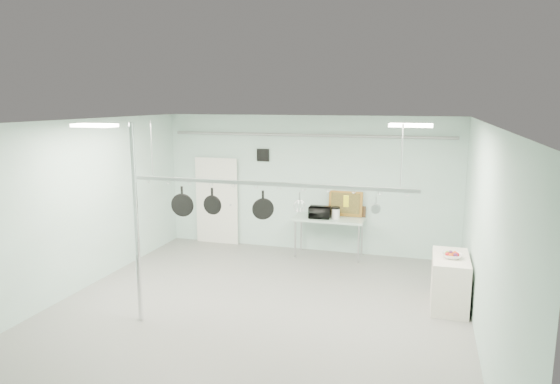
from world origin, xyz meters
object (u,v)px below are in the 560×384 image
(skillet_left, at_px, (182,202))
(skillet_mid, at_px, (212,201))
(pot_rack, at_px, (268,182))
(microwave, at_px, (320,212))
(chrome_pole, at_px, (136,225))
(skillet_right, at_px, (263,205))
(coffee_canister, at_px, (336,214))
(side_cabinet, at_px, (450,281))
(prep_table, at_px, (329,221))
(fruit_bowl, at_px, (452,256))

(skillet_left, bearing_deg, skillet_mid, -6.12)
(pot_rack, relative_size, microwave, 10.05)
(chrome_pole, relative_size, skillet_right, 6.50)
(chrome_pole, bearing_deg, pot_rack, 25.35)
(skillet_mid, bearing_deg, coffee_canister, 68.15)
(skillet_left, bearing_deg, coffee_canister, 51.24)
(skillet_left, bearing_deg, skillet_right, -6.12)
(microwave, xyz_separation_m, skillet_mid, (-1.18, -3.23, 0.82))
(side_cabinet, bearing_deg, skillet_left, -166.27)
(chrome_pole, height_order, coffee_canister, chrome_pole)
(pot_rack, relative_size, skillet_left, 8.83)
(microwave, xyz_separation_m, skillet_left, (-1.75, -3.23, 0.78))
(skillet_right, bearing_deg, prep_table, 56.24)
(side_cabinet, height_order, microwave, microwave)
(prep_table, xyz_separation_m, coffee_canister, (0.15, -0.02, 0.19))
(prep_table, bearing_deg, pot_rack, -96.91)
(prep_table, distance_m, fruit_bowl, 3.44)
(microwave, distance_m, fruit_bowl, 3.55)
(skillet_right, bearing_deg, microwave, 59.65)
(chrome_pole, distance_m, side_cabinet, 5.37)
(prep_table, xyz_separation_m, skillet_mid, (-1.39, -3.30, 1.02))
(prep_table, relative_size, skillet_mid, 3.50)
(coffee_canister, height_order, skillet_right, skillet_right)
(pot_rack, distance_m, skillet_left, 1.61)
(skillet_left, bearing_deg, pot_rack, -6.12)
(fruit_bowl, bearing_deg, side_cabinet, 90.89)
(skillet_mid, bearing_deg, skillet_right, 3.24)
(skillet_right, bearing_deg, skillet_left, 154.56)
(chrome_pole, relative_size, pot_rack, 0.67)
(microwave, distance_m, skillet_right, 3.34)
(side_cabinet, bearing_deg, fruit_bowl, -89.11)
(prep_table, distance_m, side_cabinet, 3.39)
(chrome_pole, relative_size, fruit_bowl, 9.84)
(microwave, bearing_deg, side_cabinet, 140.53)
(coffee_canister, xyz_separation_m, skillet_left, (-2.10, -3.28, 0.79))
(skillet_mid, bearing_deg, pot_rack, 3.24)
(skillet_mid, xyz_separation_m, skillet_right, (0.90, 0.00, -0.02))
(prep_table, distance_m, skillet_right, 3.48)
(pot_rack, bearing_deg, microwave, 86.55)
(pot_rack, bearing_deg, coffee_canister, 80.50)
(pot_rack, height_order, skillet_mid, pot_rack)
(prep_table, bearing_deg, skillet_mid, -112.80)
(side_cabinet, xyz_separation_m, microwave, (-2.75, 2.13, 0.59))
(prep_table, relative_size, skillet_left, 2.94)
(fruit_bowl, bearing_deg, chrome_pole, -158.59)
(side_cabinet, distance_m, skillet_right, 3.51)
(chrome_pole, bearing_deg, prep_table, 61.29)
(prep_table, relative_size, coffee_canister, 6.99)
(chrome_pole, xyz_separation_m, microwave, (2.10, 4.13, -0.56))
(side_cabinet, bearing_deg, pot_rack, -159.55)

